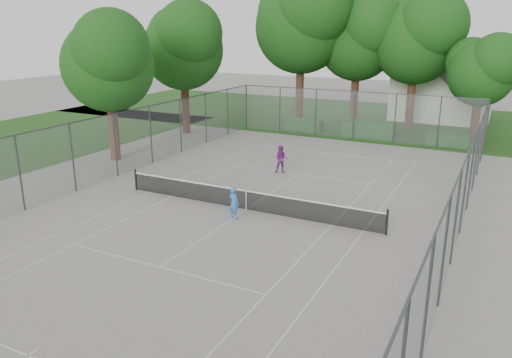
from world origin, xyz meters
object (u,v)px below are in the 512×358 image
at_px(girl_player, 234,203).
at_px(woman_player, 281,159).
at_px(tennis_net, 246,199).
at_px(house, 444,73).

height_order(girl_player, woman_player, woman_player).
bearing_deg(girl_player, tennis_net, -70.07).
bearing_deg(girl_player, woman_player, -63.69).
distance_m(house, woman_player, 23.24).
height_order(house, girl_player, house).
relative_size(tennis_net, woman_player, 8.11).
bearing_deg(tennis_net, woman_player, 99.46).
relative_size(tennis_net, house, 1.27).
height_order(house, woman_player, house).
distance_m(house, girl_player, 30.27).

